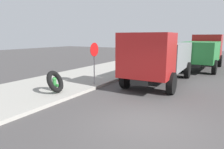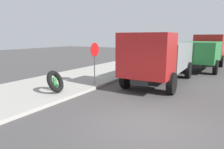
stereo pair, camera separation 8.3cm
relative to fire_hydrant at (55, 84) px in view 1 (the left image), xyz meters
name	(u,v)px [view 1 (the left image)]	position (x,y,z in m)	size (l,w,h in m)	color
ground_plane	(147,124)	(-0.99, -5.23, -0.53)	(80.00, 80.00, 0.00)	#423F3F
sidewalk_curb	(21,94)	(-0.99, 1.27, -0.45)	(36.00, 5.00, 0.15)	#99968E
fire_hydrant	(55,84)	(0.00, 0.00, 0.00)	(0.21, 0.48, 0.71)	#2D8438
loose_tire	(55,82)	(-0.20, -0.26, 0.17)	(1.10, 1.10, 0.24)	black
stop_sign	(94,56)	(2.28, -0.79, 1.24)	(0.76, 0.08, 2.33)	gray
dump_truck_gray	(160,57)	(4.98, -3.68, 1.08)	(7.05, 2.93, 3.00)	slate
dump_truck_green	(203,51)	(12.50, -5.17, 1.08)	(7.06, 2.95, 3.00)	#237033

